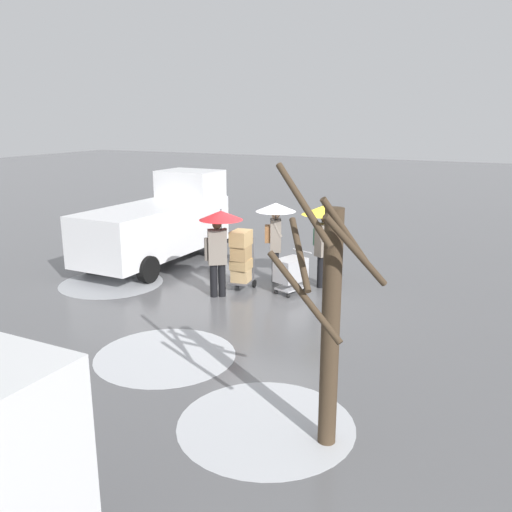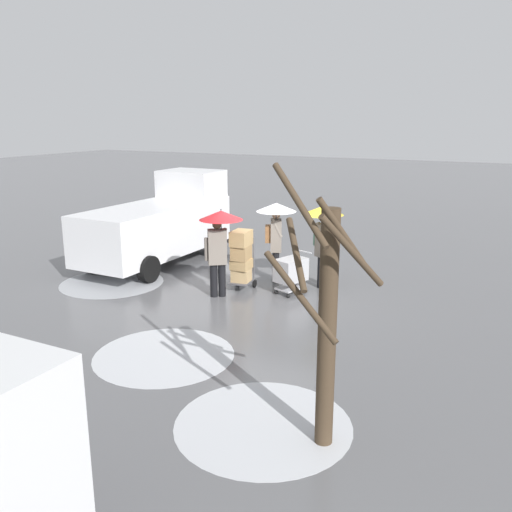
{
  "view_description": "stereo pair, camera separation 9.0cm",
  "coord_description": "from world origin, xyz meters",
  "views": [
    {
      "loc": [
        -5.35,
        11.52,
        4.25
      ],
      "look_at": [
        0.12,
        0.36,
        1.05
      ],
      "focal_mm": 38.08,
      "sensor_mm": 36.0,
      "label": 1
    },
    {
      "loc": [
        -5.43,
        11.48,
        4.25
      ],
      "look_at": [
        0.12,
        0.36,
        1.05
      ],
      "focal_mm": 38.08,
      "sensor_mm": 36.0,
      "label": 2
    }
  ],
  "objects": [
    {
      "name": "slush_patch_near_cluster",
      "position": [
        4.07,
        0.95,
        0.0
      ],
      "size": [
        2.68,
        2.68,
        0.01
      ],
      "primitive_type": "cylinder",
      "color": "#999BA0",
      "rests_on": "ground"
    },
    {
      "name": "slush_patch_under_van",
      "position": [
        0.18,
        4.01,
        0.0
      ],
      "size": [
        2.58,
        2.58,
        0.01
      ],
      "primitive_type": "cylinder",
      "color": "silver",
      "rests_on": "ground"
    },
    {
      "name": "shopping_cart_vendor",
      "position": [
        -0.47,
        -0.37,
        0.57
      ],
      "size": [
        0.79,
        0.95,
        1.02
      ],
      "color": "#B2B2B7",
      "rests_on": "ground"
    },
    {
      "name": "cargo_van_parked_right",
      "position": [
        4.17,
        -1.44,
        1.18
      ],
      "size": [
        2.29,
        5.38,
        2.6
      ],
      "color": "white",
      "rests_on": "ground"
    },
    {
      "name": "pedestrian_pink_side",
      "position": [
        0.97,
        0.61,
        1.58
      ],
      "size": [
        1.04,
        1.04,
        2.15
      ],
      "color": "black",
      "rests_on": "ground"
    },
    {
      "name": "pedestrian_black_side",
      "position": [
        0.28,
        -1.11,
        1.57
      ],
      "size": [
        1.04,
        1.04,
        2.15
      ],
      "color": "black",
      "rests_on": "ground"
    },
    {
      "name": "bare_tree_near",
      "position": [
        -3.35,
        5.35,
        1.79
      ],
      "size": [
        1.41,
        0.88,
        3.72
      ],
      "color": "#423323",
      "rests_on": "ground"
    },
    {
      "name": "slush_patch_mid_street",
      "position": [
        -2.45,
        5.28,
        0.0
      ],
      "size": [
        2.54,
        2.54,
        0.01
      ],
      "primitive_type": "cylinder",
      "color": "silver",
      "rests_on": "ground"
    },
    {
      "name": "pedestrian_white_side",
      "position": [
        -1.0,
        -1.19,
        1.57
      ],
      "size": [
        1.04,
        1.04,
        2.15
      ],
      "color": "black",
      "rests_on": "ground"
    },
    {
      "name": "ground_plane",
      "position": [
        0.0,
        0.0,
        0.0
      ],
      "size": [
        90.0,
        90.0,
        0.0
      ],
      "primitive_type": "plane",
      "color": "#5B5B5E"
    },
    {
      "name": "hand_dolly_boxes",
      "position": [
        0.74,
        -0.07,
        0.88
      ],
      "size": [
        0.57,
        0.75,
        1.53
      ],
      "color": "#515156",
      "rests_on": "ground"
    }
  ]
}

